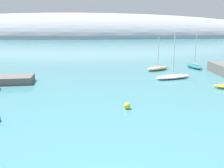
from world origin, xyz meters
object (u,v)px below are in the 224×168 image
sailboat_white_near_shore (173,76)px  mooring_buoy_yellow (127,106)px  sailboat_teal_end_of_line (194,66)px  sailboat_sand_outer_mooring (158,68)px

sailboat_white_near_shore → mooring_buoy_yellow: (-10.10, -17.15, -0.06)m
sailboat_teal_end_of_line → mooring_buoy_yellow: bearing=139.5°
mooring_buoy_yellow → sailboat_sand_outer_mooring: bearing=70.8°
sailboat_sand_outer_mooring → mooring_buoy_yellow: 27.70m
sailboat_white_near_shore → sailboat_sand_outer_mooring: size_ratio=1.18×
sailboat_white_near_shore → sailboat_teal_end_of_line: size_ratio=0.99×
sailboat_sand_outer_mooring → sailboat_teal_end_of_line: (9.07, 2.58, -0.03)m
sailboat_sand_outer_mooring → mooring_buoy_yellow: size_ratio=9.17×
sailboat_white_near_shore → sailboat_sand_outer_mooring: sailboat_white_near_shore is taller
sailboat_sand_outer_mooring → sailboat_teal_end_of_line: bearing=161.8°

